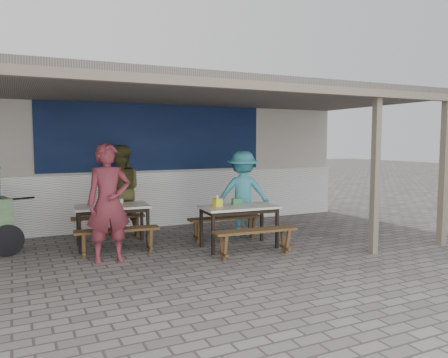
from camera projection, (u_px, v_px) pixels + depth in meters
name	position (u px, v px, depth m)	size (l,w,h in m)	color
ground	(225.00, 257.00, 7.16)	(60.00, 60.00, 0.00)	slate
back_wall	(158.00, 148.00, 10.22)	(9.00, 1.28, 3.50)	beige
warung_roof	(203.00, 95.00, 7.74)	(9.00, 4.21, 2.81)	#605752
table_left	(112.00, 210.00, 7.79)	(1.33, 0.83, 0.75)	silver
bench_left_street	(117.00, 236.00, 7.22)	(1.40, 0.40, 0.45)	brown
bench_left_wall	(109.00, 222.00, 8.43)	(1.40, 0.40, 0.45)	brown
table_right	(239.00, 210.00, 7.71)	(1.37, 0.78, 0.75)	silver
bench_right_street	(255.00, 236.00, 7.15)	(1.45, 0.36, 0.45)	brown
bench_right_wall	(225.00, 223.00, 8.33)	(1.45, 0.36, 0.45)	brown
patron_street_side	(109.00, 203.00, 6.80)	(0.68, 0.45, 1.86)	maroon
patron_wall_side	(120.00, 190.00, 8.76)	(0.88, 0.69, 1.81)	brown
patron_right_table	(243.00, 193.00, 8.73)	(1.09, 0.63, 1.69)	#40A2B7
tissue_box	(217.00, 202.00, 7.66)	(0.14, 0.14, 0.14)	yellow
donation_box	(237.00, 201.00, 7.88)	(0.17, 0.11, 0.11)	#327142
condiment_jar	(121.00, 201.00, 8.04)	(0.07, 0.07, 0.08)	white
condiment_bowl	(95.00, 204.00, 7.72)	(0.20, 0.20, 0.05)	silver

